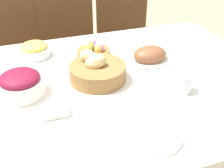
{
  "coord_description": "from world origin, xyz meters",
  "views": [
    {
      "loc": [
        -0.34,
        -1.03,
        1.43
      ],
      "look_at": [
        -0.02,
        -0.08,
        0.8
      ],
      "focal_mm": 45.0,
      "sensor_mm": 36.0,
      "label": 1
    }
  ],
  "objects_px": {
    "egg_basket": "(94,51)",
    "drinking_cup": "(184,83)",
    "spoon": "(192,120)",
    "chair_far_right": "(127,43)",
    "dinner_plate": "(145,131)",
    "chair_far_center": "(72,51)",
    "chair_far_left": "(14,59)",
    "knife": "(185,122)",
    "ham_platter": "(150,56)",
    "bread_basket": "(97,70)",
    "fork": "(102,142)",
    "butter_dish": "(55,111)",
    "pineapple_bowl": "(35,50)",
    "beet_salad_bowl": "(20,84)"
  },
  "relations": [
    {
      "from": "bread_basket",
      "to": "beet_salad_bowl",
      "type": "xyz_separation_m",
      "value": [
        -0.33,
        -0.01,
        0.0
      ]
    },
    {
      "from": "chair_far_left",
      "to": "bread_basket",
      "type": "height_order",
      "value": "chair_far_left"
    },
    {
      "from": "spoon",
      "to": "butter_dish",
      "type": "relative_size",
      "value": 1.64
    },
    {
      "from": "chair_far_center",
      "to": "knife",
      "type": "xyz_separation_m",
      "value": [
        0.17,
        -1.25,
        0.25
      ]
    },
    {
      "from": "pineapple_bowl",
      "to": "drinking_cup",
      "type": "distance_m",
      "value": 0.78
    },
    {
      "from": "pineapple_bowl",
      "to": "dinner_plate",
      "type": "bearing_deg",
      "value": -67.52
    },
    {
      "from": "knife",
      "to": "drinking_cup",
      "type": "xyz_separation_m",
      "value": [
        0.1,
        0.19,
        0.04
      ]
    },
    {
      "from": "bread_basket",
      "to": "dinner_plate",
      "type": "xyz_separation_m",
      "value": [
        0.06,
        -0.4,
        -0.04
      ]
    },
    {
      "from": "fork",
      "to": "spoon",
      "type": "bearing_deg",
      "value": -1.83
    },
    {
      "from": "dinner_plate",
      "to": "knife",
      "type": "distance_m",
      "value": 0.16
    },
    {
      "from": "drinking_cup",
      "to": "ham_platter",
      "type": "bearing_deg",
      "value": 92.49
    },
    {
      "from": "chair_far_left",
      "to": "chair_far_right",
      "type": "distance_m",
      "value": 0.86
    },
    {
      "from": "chair_far_left",
      "to": "chair_far_right",
      "type": "relative_size",
      "value": 1.0
    },
    {
      "from": "spoon",
      "to": "drinking_cup",
      "type": "height_order",
      "value": "drinking_cup"
    },
    {
      "from": "egg_basket",
      "to": "dinner_plate",
      "type": "height_order",
      "value": "egg_basket"
    },
    {
      "from": "bread_basket",
      "to": "drinking_cup",
      "type": "height_order",
      "value": "bread_basket"
    },
    {
      "from": "fork",
      "to": "spoon",
      "type": "distance_m",
      "value": 0.35
    },
    {
      "from": "chair_far_left",
      "to": "drinking_cup",
      "type": "bearing_deg",
      "value": -54.73
    },
    {
      "from": "egg_basket",
      "to": "drinking_cup",
      "type": "xyz_separation_m",
      "value": [
        0.27,
        -0.45,
        0.01
      ]
    },
    {
      "from": "dinner_plate",
      "to": "fork",
      "type": "distance_m",
      "value": 0.16
    },
    {
      "from": "chair_far_left",
      "to": "knife",
      "type": "bearing_deg",
      "value": -62.49
    },
    {
      "from": "chair_far_right",
      "to": "dinner_plate",
      "type": "xyz_separation_m",
      "value": [
        -0.43,
        -1.25,
        0.25
      ]
    },
    {
      "from": "pineapple_bowl",
      "to": "drinking_cup",
      "type": "xyz_separation_m",
      "value": [
        0.56,
        -0.55,
        0.0
      ]
    },
    {
      "from": "chair_far_left",
      "to": "ham_platter",
      "type": "height_order",
      "value": "chair_far_left"
    },
    {
      "from": "knife",
      "to": "egg_basket",
      "type": "bearing_deg",
      "value": 102.86
    },
    {
      "from": "bread_basket",
      "to": "pineapple_bowl",
      "type": "height_order",
      "value": "bread_basket"
    },
    {
      "from": "egg_basket",
      "to": "spoon",
      "type": "relative_size",
      "value": 1.01
    },
    {
      "from": "chair_far_right",
      "to": "egg_basket",
      "type": "height_order",
      "value": "chair_far_right"
    },
    {
      "from": "chair_far_center",
      "to": "egg_basket",
      "type": "xyz_separation_m",
      "value": [
        0.01,
        -0.62,
        0.28
      ]
    },
    {
      "from": "chair_far_left",
      "to": "butter_dish",
      "type": "bearing_deg",
      "value": -79.72
    },
    {
      "from": "chair_far_right",
      "to": "egg_basket",
      "type": "distance_m",
      "value": 0.8
    },
    {
      "from": "ham_platter",
      "to": "butter_dish",
      "type": "bearing_deg",
      "value": -151.64
    },
    {
      "from": "chair_far_right",
      "to": "egg_basket",
      "type": "relative_size",
      "value": 5.47
    },
    {
      "from": "fork",
      "to": "knife",
      "type": "xyz_separation_m",
      "value": [
        0.32,
        0.0,
        0.0
      ]
    },
    {
      "from": "chair_far_left",
      "to": "fork",
      "type": "bearing_deg",
      "value": -75.42
    },
    {
      "from": "egg_basket",
      "to": "ham_platter",
      "type": "distance_m",
      "value": 0.29
    },
    {
      "from": "spoon",
      "to": "chair_far_center",
      "type": "bearing_deg",
      "value": 101.02
    },
    {
      "from": "knife",
      "to": "spoon",
      "type": "relative_size",
      "value": 1.0
    },
    {
      "from": "egg_basket",
      "to": "knife",
      "type": "height_order",
      "value": "egg_basket"
    },
    {
      "from": "butter_dish",
      "to": "chair_far_center",
      "type": "bearing_deg",
      "value": 75.52
    },
    {
      "from": "fork",
      "to": "spoon",
      "type": "xyz_separation_m",
      "value": [
        0.35,
        0.0,
        0.0
      ]
    },
    {
      "from": "chair_far_center",
      "to": "dinner_plate",
      "type": "relative_size",
      "value": 3.55
    },
    {
      "from": "pineapple_bowl",
      "to": "drinking_cup",
      "type": "height_order",
      "value": "pineapple_bowl"
    },
    {
      "from": "chair_far_center",
      "to": "ham_platter",
      "type": "bearing_deg",
      "value": -74.33
    },
    {
      "from": "knife",
      "to": "spoon",
      "type": "xyz_separation_m",
      "value": [
        0.03,
        0.0,
        0.0
      ]
    },
    {
      "from": "chair_far_center",
      "to": "fork",
      "type": "distance_m",
      "value": 1.28
    },
    {
      "from": "dinner_plate",
      "to": "knife",
      "type": "height_order",
      "value": "dinner_plate"
    },
    {
      "from": "ham_platter",
      "to": "pineapple_bowl",
      "type": "distance_m",
      "value": 0.6
    },
    {
      "from": "chair_far_left",
      "to": "spoon",
      "type": "distance_m",
      "value": 1.42
    },
    {
      "from": "bread_basket",
      "to": "spoon",
      "type": "xyz_separation_m",
      "value": [
        0.25,
        -0.4,
        -0.05
      ]
    }
  ]
}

